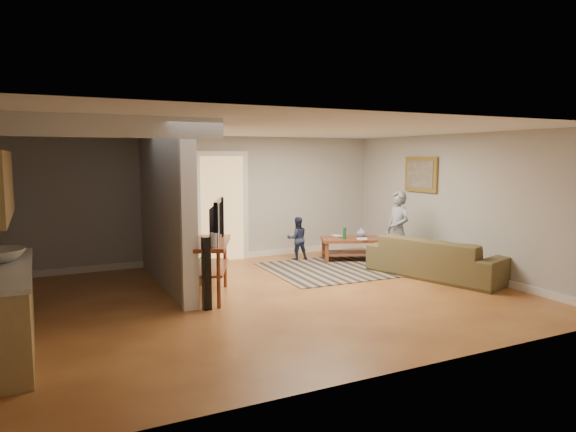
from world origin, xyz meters
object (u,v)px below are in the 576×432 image
object	(u,v)px
tv_console	(211,246)
child	(397,268)
speaker_left	(207,274)
sofa	(436,277)
coffee_table	(351,243)
toddler	(297,260)
toy_basket	(203,271)
speaker_right	(177,257)

from	to	relation	value
tv_console	child	distance (m)	3.84
speaker_left	sofa	bearing A→B (deg)	-6.95
coffee_table	toddler	size ratio (longest dim) A/B	1.52
toddler	speaker_left	bearing A→B (deg)	53.83
child	tv_console	bearing A→B (deg)	-86.82
sofa	coffee_table	size ratio (longest dim) A/B	1.79
coffee_table	toy_basket	xyz separation A→B (m)	(-3.26, -0.49, -0.16)
child	toy_basket	bearing A→B (deg)	-101.50
toddler	speaker_right	bearing A→B (deg)	29.59
toy_basket	coffee_table	bearing A→B (deg)	8.52
sofa	speaker_left	size ratio (longest dim) A/B	2.36
speaker_right	tv_console	bearing A→B (deg)	-83.52
speaker_left	toddler	distance (m)	3.72
sofa	toddler	world-z (taller)	toddler
coffee_table	tv_console	bearing A→B (deg)	-157.16
sofa	toy_basket	xyz separation A→B (m)	(-3.79, 1.43, 0.19)
child	toddler	size ratio (longest dim) A/B	1.66
toddler	tv_console	bearing A→B (deg)	49.22
sofa	child	xyz separation A→B (m)	(-0.18, 0.87, 0.00)
child	sofa	bearing A→B (deg)	9.41
sofa	speaker_right	distance (m)	4.47
coffee_table	speaker_right	world-z (taller)	speaker_right
coffee_table	child	xyz separation A→B (m)	(0.34, -1.05, -0.35)
sofa	toddler	distance (m)	2.85
tv_console	toddler	bearing A→B (deg)	62.05
speaker_left	speaker_right	xyz separation A→B (m)	(0.00, 1.60, -0.06)
sofa	toy_basket	size ratio (longest dim) A/B	4.62
speaker_left	toy_basket	world-z (taller)	speaker_left
tv_console	sofa	bearing A→B (deg)	16.42
coffee_table	toy_basket	world-z (taller)	coffee_table
tv_console	toddler	world-z (taller)	tv_console
sofa	child	bearing A→B (deg)	-5.82
speaker_right	toy_basket	world-z (taller)	speaker_right
toy_basket	child	world-z (taller)	child
sofa	speaker_left	bearing A→B (deg)	73.51
coffee_table	child	bearing A→B (deg)	-71.95
child	toddler	bearing A→B (deg)	-142.47
speaker_right	toddler	world-z (taller)	speaker_right
child	toddler	xyz separation A→B (m)	(-1.31, 1.55, 0.00)
toy_basket	tv_console	bearing A→B (deg)	-98.40
toy_basket	sofa	bearing A→B (deg)	-20.69
speaker_right	toddler	xyz separation A→B (m)	(2.69, 0.92, -0.45)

